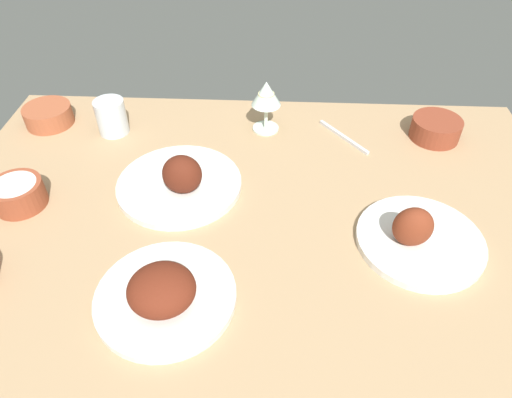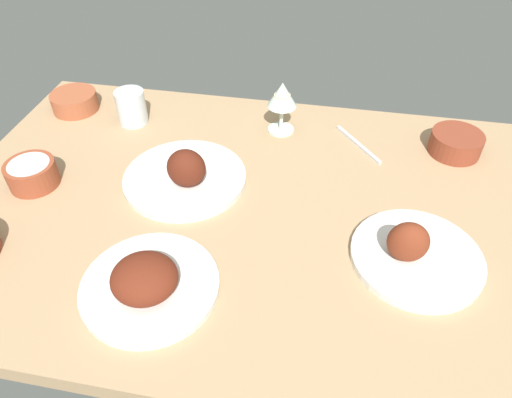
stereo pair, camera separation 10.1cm
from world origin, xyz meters
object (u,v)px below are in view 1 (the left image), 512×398
(wine_glass, at_px, (266,96))
(fork_loose, at_px, (343,137))
(plate_far_side, at_px, (180,181))
(bowl_sauce, at_px, (436,128))
(plate_center_main, at_px, (418,237))
(bowl_onions, at_px, (48,114))
(plate_near_viewer, at_px, (164,293))
(water_tumbler, at_px, (111,117))
(bowl_cream, at_px, (18,193))

(wine_glass, bearing_deg, fork_loose, -9.17)
(plate_far_side, relative_size, bowl_sauce, 2.26)
(plate_center_main, distance_m, bowl_sauce, 0.40)
(bowl_onions, distance_m, bowl_sauce, 1.03)
(plate_center_main, relative_size, bowl_onions, 2.03)
(plate_near_viewer, height_order, bowl_sauce, plate_near_viewer)
(bowl_onions, relative_size, bowl_sauce, 1.00)
(bowl_onions, xyz_separation_m, water_tumbler, (0.19, -0.03, 0.02))
(bowl_onions, relative_size, bowl_cream, 1.12)
(bowl_sauce, xyz_separation_m, water_tumbler, (-0.84, -0.02, 0.02))
(plate_center_main, relative_size, fork_loose, 1.43)
(plate_far_side, relative_size, water_tumbler, 3.11)
(bowl_cream, bearing_deg, plate_near_viewer, -33.48)
(water_tumbler, xyz_separation_m, fork_loose, (0.61, -0.00, -0.04))
(wine_glass, relative_size, water_tumbler, 1.52)
(bowl_sauce, relative_size, water_tumbler, 1.38)
(plate_center_main, bearing_deg, wine_glass, 128.27)
(wine_glass, bearing_deg, plate_near_viewer, -105.81)
(bowl_cream, xyz_separation_m, wine_glass, (0.53, 0.32, 0.07))
(plate_center_main, height_order, wine_glass, wine_glass)
(plate_near_viewer, bearing_deg, water_tumbler, 114.28)
(bowl_onions, distance_m, water_tumbler, 0.19)
(bowl_sauce, distance_m, fork_loose, 0.24)
(plate_far_side, bearing_deg, wine_glass, 54.27)
(bowl_cream, bearing_deg, plate_far_side, 11.00)
(plate_far_side, relative_size, wine_glass, 2.04)
(plate_center_main, relative_size, bowl_cream, 2.28)
(bowl_sauce, relative_size, fork_loose, 0.71)
(bowl_onions, bearing_deg, bowl_sauce, -0.90)
(bowl_onions, relative_size, fork_loose, 0.71)
(wine_glass, distance_m, fork_loose, 0.23)
(plate_far_side, distance_m, water_tumbler, 0.31)
(bowl_sauce, bearing_deg, wine_glass, 177.77)
(wine_glass, xyz_separation_m, water_tumbler, (-0.40, -0.03, -0.05))
(fork_loose, bearing_deg, plate_far_side, -98.13)
(bowl_cream, xyz_separation_m, water_tumbler, (0.13, 0.29, 0.01))
(plate_near_viewer, bearing_deg, bowl_cream, 146.52)
(plate_center_main, height_order, water_tumbler, plate_center_main)
(fork_loose, bearing_deg, wine_glass, -137.18)
(plate_near_viewer, xyz_separation_m, water_tumbler, (-0.24, 0.54, 0.02))
(plate_near_viewer, bearing_deg, plate_center_main, 19.06)
(water_tumbler, bearing_deg, bowl_onions, 170.39)
(wine_glass, height_order, water_tumbler, wine_glass)
(plate_near_viewer, distance_m, plate_center_main, 0.51)
(wine_glass, height_order, fork_loose, wine_glass)
(plate_far_side, distance_m, plate_center_main, 0.52)
(plate_far_side, relative_size, plate_center_main, 1.12)
(water_tumbler, relative_size, fork_loose, 0.51)
(bowl_cream, relative_size, wine_glass, 0.80)
(bowl_cream, bearing_deg, water_tumbler, 66.50)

